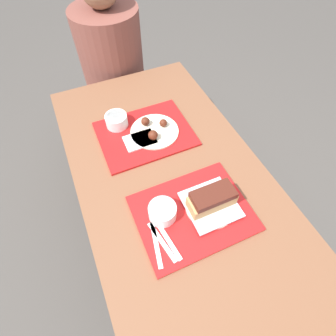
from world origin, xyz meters
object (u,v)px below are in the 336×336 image
(brisket_sandwich_plate, at_px, (211,201))
(person_seated_across, at_px, (110,50))
(wings_plate_far, at_px, (154,130))
(tray_near, at_px, (192,213))
(bowl_coleslaw_near, at_px, (162,211))
(tray_far, at_px, (145,134))
(bowl_coleslaw_far, at_px, (116,120))

(brisket_sandwich_plate, relative_size, person_seated_across, 0.27)
(wings_plate_far, relative_size, person_seated_across, 0.31)
(brisket_sandwich_plate, height_order, wings_plate_far, brisket_sandwich_plate)
(tray_near, relative_size, person_seated_across, 0.58)
(wings_plate_far, bearing_deg, bowl_coleslaw_near, -107.84)
(wings_plate_far, distance_m, person_seated_across, 0.71)
(tray_far, relative_size, bowl_coleslaw_far, 4.12)
(tray_far, xyz_separation_m, person_seated_across, (0.04, 0.70, 0.04))
(tray_near, distance_m, bowl_coleslaw_near, 0.12)
(brisket_sandwich_plate, bearing_deg, bowl_coleslaw_near, 168.61)
(brisket_sandwich_plate, xyz_separation_m, bowl_coleslaw_far, (-0.20, 0.56, -0.01))
(wings_plate_far, bearing_deg, person_seated_across, 90.01)
(person_seated_across, bearing_deg, bowl_coleslaw_near, -96.71)
(person_seated_across, bearing_deg, wings_plate_far, -89.99)
(bowl_coleslaw_far, bearing_deg, tray_far, -44.77)
(bowl_coleslaw_far, bearing_deg, person_seated_across, 76.35)
(brisket_sandwich_plate, height_order, person_seated_across, person_seated_across)
(tray_far, distance_m, bowl_coleslaw_far, 0.15)
(bowl_coleslaw_far, distance_m, person_seated_across, 0.62)
(tray_near, bearing_deg, wings_plate_far, 86.81)
(bowl_coleslaw_near, relative_size, brisket_sandwich_plate, 0.53)
(person_seated_across, bearing_deg, tray_near, -91.22)
(bowl_coleslaw_near, xyz_separation_m, brisket_sandwich_plate, (0.18, -0.04, 0.01))
(bowl_coleslaw_far, height_order, person_seated_across, person_seated_across)
(bowl_coleslaw_near, xyz_separation_m, person_seated_across, (0.13, 1.12, 0.00))
(person_seated_across, bearing_deg, tray_far, -93.46)
(wings_plate_far, bearing_deg, bowl_coleslaw_far, 141.98)
(bowl_coleslaw_far, bearing_deg, bowl_coleslaw_near, -88.57)
(bowl_coleslaw_near, distance_m, bowl_coleslaw_far, 0.53)
(bowl_coleslaw_near, xyz_separation_m, bowl_coleslaw_far, (-0.01, 0.53, 0.00))
(tray_far, distance_m, bowl_coleslaw_near, 0.43)
(bowl_coleslaw_near, distance_m, person_seated_across, 1.13)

